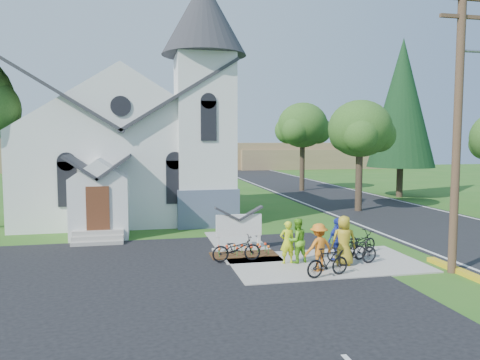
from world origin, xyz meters
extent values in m
plane|color=#2A611B|center=(0.00, 0.00, 0.00)|extent=(120.00, 120.00, 0.00)
cube|color=black|center=(-7.00, -2.00, 0.01)|extent=(20.00, 16.00, 0.02)
cube|color=black|center=(10.00, 15.00, 0.01)|extent=(8.00, 90.00, 0.02)
cube|color=gray|center=(1.50, 0.50, 0.03)|extent=(7.00, 4.00, 0.05)
cube|color=white|center=(-6.00, 13.00, 2.50)|extent=(11.00, 9.00, 5.00)
cube|color=#505B72|center=(-1.70, 9.70, 1.00)|extent=(3.20, 3.20, 2.00)
cube|color=white|center=(-1.70, 9.70, 4.50)|extent=(3.00, 3.00, 9.00)
cone|color=#28282D|center=(-1.70, 9.70, 11.00)|extent=(4.50, 4.50, 4.00)
cube|color=white|center=(-7.00, 7.30, 1.40)|extent=(2.60, 2.40, 2.80)
cube|color=brown|center=(-7.00, 6.07, 1.50)|extent=(1.00, 0.10, 2.00)
cube|color=gray|center=(-1.20, 3.20, 0.05)|extent=(2.20, 0.40, 0.10)
cube|color=white|center=(-2.05, 3.20, 0.55)|extent=(0.12, 0.12, 1.00)
cube|color=white|center=(-0.35, 3.20, 0.55)|extent=(0.12, 0.12, 1.00)
cube|color=white|center=(-1.20, 3.20, 1.05)|extent=(1.90, 0.14, 0.90)
cube|color=#39240F|center=(-1.20, 2.30, 0.04)|extent=(2.60, 1.10, 0.07)
cylinder|color=#4E3627|center=(5.30, -1.50, 5.00)|extent=(0.28, 0.28, 10.00)
cube|color=#4E3627|center=(5.30, -1.50, 8.60)|extent=(1.60, 0.12, 0.12)
cylinder|color=#33261C|center=(8.50, 12.00, 2.02)|extent=(0.44, 0.44, 4.05)
ellipsoid|color=#2D511B|center=(8.50, 12.00, 5.25)|extent=(4.00, 4.00, 3.60)
cylinder|color=#33261C|center=(9.00, 24.00, 2.25)|extent=(0.44, 0.44, 4.50)
ellipsoid|color=#2D511B|center=(9.00, 24.00, 5.82)|extent=(4.40, 4.40, 3.96)
cylinder|color=#33261C|center=(15.00, 18.00, 1.20)|extent=(0.50, 0.50, 2.40)
cone|color=black|center=(15.00, 18.00, 7.40)|extent=(5.20, 5.20, 10.00)
cube|color=olive|center=(6.00, 56.00, 2.00)|extent=(60.00, 8.00, 4.00)
cube|color=olive|center=(-10.00, 58.00, 2.80)|extent=(30.00, 6.00, 5.60)
cube|color=olive|center=(22.00, 54.00, 1.50)|extent=(25.00, 6.00, 3.00)
imported|color=#D7EF1C|center=(0.08, 0.70, 0.83)|extent=(0.59, 0.41, 1.56)
imported|color=black|center=(-1.69, 1.34, 0.53)|extent=(1.85, 0.69, 0.96)
imported|color=#66BA22|center=(0.45, 0.71, 0.87)|extent=(0.92, 0.79, 1.64)
imported|color=black|center=(0.86, -1.20, 0.54)|extent=(1.69, 0.83, 0.98)
imported|color=#2538BB|center=(2.00, 0.61, 0.86)|extent=(1.03, 0.76, 1.62)
imported|color=black|center=(2.36, 0.56, 0.47)|extent=(1.65, 0.67, 0.85)
imported|color=orange|center=(0.83, -0.48, 0.88)|extent=(1.18, 0.83, 1.65)
imported|color=black|center=(2.50, -0.04, 0.55)|extent=(1.70, 0.73, 0.99)
imported|color=#B39921|center=(1.99, 0.02, 0.95)|extent=(0.99, 0.77, 1.80)
imported|color=black|center=(3.31, 1.39, 0.51)|extent=(1.84, 1.25, 0.92)
camera|label=1|loc=(-5.16, -15.37, 4.58)|focal=35.00mm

